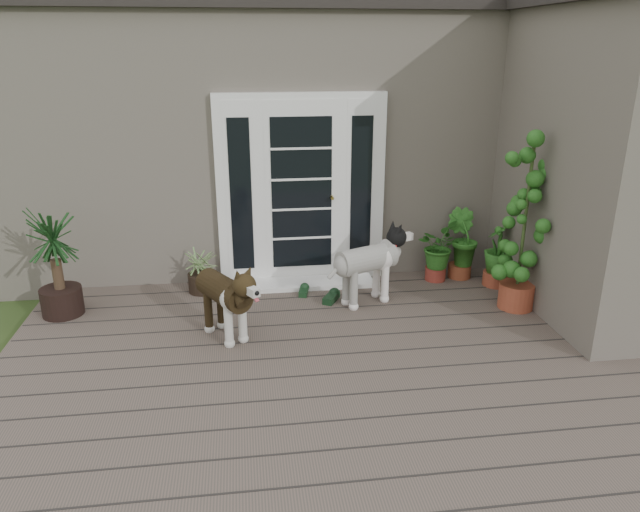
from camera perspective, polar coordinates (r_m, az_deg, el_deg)
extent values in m
cube|color=#6B5B4C|center=(5.16, 3.16, -11.71)|extent=(6.20, 4.60, 0.12)
cube|color=#665E54|center=(8.70, -1.93, 11.74)|extent=(7.40, 4.00, 3.10)
cube|color=#2D2826|center=(8.63, -2.06, 22.66)|extent=(7.60, 4.20, 0.20)
cube|color=#665E54|center=(6.71, 26.85, 7.29)|extent=(1.60, 2.40, 3.10)
cube|color=white|center=(6.74, -1.82, 6.34)|extent=(1.90, 0.14, 2.15)
cube|color=white|center=(6.87, -1.55, -2.59)|extent=(1.60, 0.40, 0.05)
imported|color=#1D5819|center=(7.05, 11.16, 0.12)|extent=(0.66, 0.66, 0.63)
imported|color=#234E16|center=(7.20, 13.41, 0.30)|extent=(0.58, 0.58, 0.61)
imported|color=#2A5F1B|center=(7.07, 16.74, -0.36)|extent=(0.55, 0.55, 0.62)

